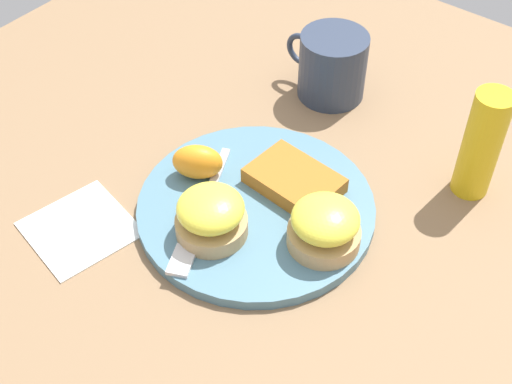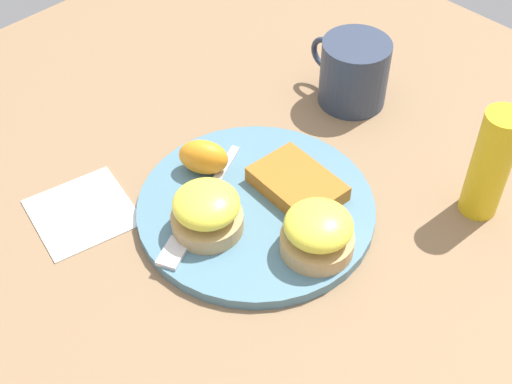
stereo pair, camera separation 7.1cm
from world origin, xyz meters
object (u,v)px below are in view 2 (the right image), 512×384
(sandwich_benedict_left, at_px, (207,211))
(hashbrown_patty, at_px, (297,184))
(sandwich_benedict_right, at_px, (316,234))
(orange_wedge, at_px, (204,157))
(cup, at_px, (353,72))
(fork, at_px, (198,211))
(condiment_bottle, at_px, (491,164))

(sandwich_benedict_left, relative_size, hashbrown_patty, 0.77)
(sandwich_benedict_left, distance_m, hashbrown_patty, 0.12)
(sandwich_benedict_right, xyz_separation_m, orange_wedge, (0.18, 0.00, -0.01))
(sandwich_benedict_left, bearing_deg, sandwich_benedict_right, -150.01)
(sandwich_benedict_left, relative_size, cup, 0.66)
(sandwich_benedict_right, distance_m, hashbrown_patty, 0.09)
(sandwich_benedict_left, xyz_separation_m, orange_wedge, (0.07, -0.06, -0.01))
(sandwich_benedict_left, height_order, hashbrown_patty, sandwich_benedict_left)
(orange_wedge, distance_m, cup, 0.25)
(fork, bearing_deg, orange_wedge, -47.87)
(cup, bearing_deg, hashbrown_patty, 111.87)
(orange_wedge, relative_size, fork, 0.32)
(sandwich_benedict_left, height_order, fork, sandwich_benedict_left)
(hashbrown_patty, height_order, cup, cup)
(sandwich_benedict_left, xyz_separation_m, condiment_bottle, (-0.19, -0.25, 0.03))
(orange_wedge, height_order, cup, cup)
(hashbrown_patty, relative_size, cup, 0.86)
(hashbrown_patty, bearing_deg, cup, -68.13)
(sandwich_benedict_right, bearing_deg, hashbrown_patty, -34.81)
(fork, relative_size, cup, 1.55)
(sandwich_benedict_right, height_order, orange_wedge, sandwich_benedict_right)
(sandwich_benedict_right, xyz_separation_m, cup, (0.15, -0.24, 0.00))
(fork, height_order, condiment_bottle, condiment_bottle)
(hashbrown_patty, bearing_deg, condiment_bottle, -138.80)
(sandwich_benedict_right, distance_m, orange_wedge, 0.18)
(cup, bearing_deg, condiment_bottle, 168.03)
(sandwich_benedict_left, bearing_deg, condiment_bottle, -126.76)
(hashbrown_patty, bearing_deg, orange_wedge, 28.71)
(orange_wedge, distance_m, fork, 0.07)
(cup, bearing_deg, sandwich_benedict_right, 122.09)
(cup, relative_size, condiment_bottle, 0.86)
(sandwich_benedict_right, xyz_separation_m, condiment_bottle, (-0.08, -0.19, 0.03))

